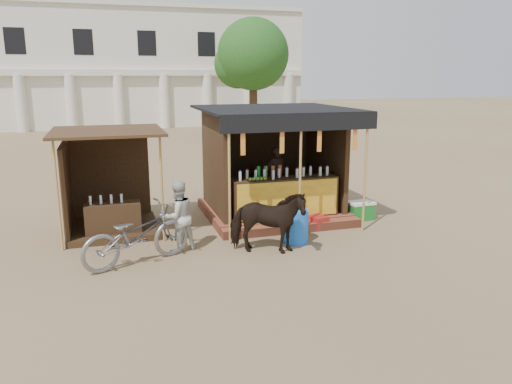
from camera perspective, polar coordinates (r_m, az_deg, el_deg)
name	(u,v)px	position (r m, az deg, el deg)	size (l,w,h in m)	color
ground	(280,266)	(9.66, 2.78, -8.47)	(120.00, 120.00, 0.00)	#846B4C
main_stall	(274,177)	(12.73, 2.04, 1.70)	(3.60, 3.61, 2.78)	brown
secondary_stall	(104,196)	(11.99, -17.00, -0.45)	(2.40, 2.40, 2.38)	#3D2516
cow	(267,222)	(10.12, 1.28, -3.46)	(0.71, 1.57, 1.32)	black
motorbike	(137,235)	(9.85, -13.49, -4.80)	(0.77, 2.21, 1.16)	gray
bystander	(178,216)	(10.35, -8.90, -2.76)	(0.72, 0.56, 1.49)	#BABBB4
blue_barrel	(296,226)	(10.89, 4.56, -3.94)	(0.55, 0.55, 0.72)	blue
red_crate	(318,222)	(11.95, 7.08, -3.47)	(0.36, 0.41, 0.31)	maroon
cooler	(361,210)	(12.87, 11.86, -2.08)	(0.66, 0.48, 0.46)	#186F23
background_building	(116,69)	(38.40, -15.74, 13.40)	(26.00, 7.45, 8.18)	silver
tree	(250,57)	(31.86, -0.74, 15.18)	(4.50, 4.40, 7.00)	#382314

